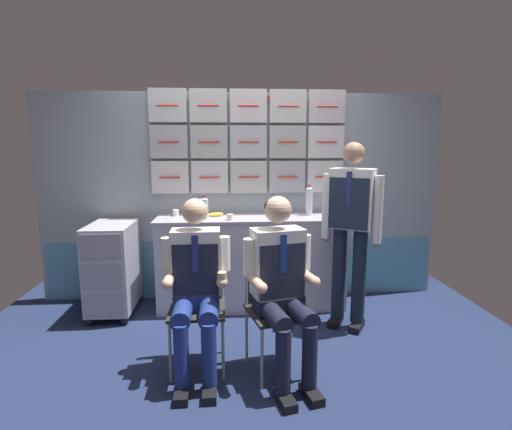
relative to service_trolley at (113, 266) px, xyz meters
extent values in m
cube|color=#1D2848|center=(1.26, -0.98, -0.49)|extent=(4.80, 4.80, 0.04)
cube|color=#96A4AC|center=(1.26, 0.40, 0.60)|extent=(4.20, 0.06, 2.15)
cube|color=#5594B1|center=(1.26, 0.37, -0.16)|extent=(4.12, 0.01, 0.62)
cube|color=silver|center=(0.53, 0.34, 0.83)|extent=(0.37, 0.06, 0.33)
cylinder|color=red|center=(0.53, 0.31, 0.83)|extent=(0.21, 0.01, 0.01)
cube|color=silver|center=(0.93, 0.34, 0.83)|extent=(0.37, 0.06, 0.33)
cylinder|color=red|center=(0.93, 0.31, 0.83)|extent=(0.21, 0.01, 0.01)
cube|color=beige|center=(1.33, 0.34, 0.83)|extent=(0.37, 0.06, 0.33)
cylinder|color=red|center=(1.33, 0.31, 0.83)|extent=(0.21, 0.01, 0.01)
cube|color=#A9ADB4|center=(1.73, 0.34, 0.83)|extent=(0.37, 0.06, 0.33)
cylinder|color=red|center=(1.73, 0.31, 0.83)|extent=(0.21, 0.01, 0.01)
cube|color=silver|center=(2.13, 0.34, 0.83)|extent=(0.37, 0.06, 0.33)
cylinder|color=red|center=(2.13, 0.31, 0.83)|extent=(0.21, 0.01, 0.01)
cube|color=#AFB0B3|center=(0.53, 0.34, 1.18)|extent=(0.37, 0.06, 0.33)
cylinder|color=red|center=(0.53, 0.31, 1.18)|extent=(0.21, 0.01, 0.01)
cube|color=#ACB1AF|center=(0.93, 0.34, 1.18)|extent=(0.37, 0.06, 0.33)
cylinder|color=red|center=(0.93, 0.31, 1.18)|extent=(0.21, 0.01, 0.01)
cube|color=#B7B9C3|center=(1.33, 0.34, 1.18)|extent=(0.37, 0.06, 0.33)
cylinder|color=red|center=(1.33, 0.31, 1.18)|extent=(0.21, 0.01, 0.01)
cube|color=#AEB1B0|center=(1.73, 0.34, 1.18)|extent=(0.37, 0.06, 0.33)
cylinder|color=red|center=(1.73, 0.31, 1.18)|extent=(0.21, 0.01, 0.01)
cube|color=silver|center=(2.13, 0.34, 1.18)|extent=(0.37, 0.06, 0.33)
cylinder|color=red|center=(2.13, 0.31, 1.18)|extent=(0.21, 0.01, 0.01)
cube|color=silver|center=(0.53, 0.34, 1.54)|extent=(0.37, 0.06, 0.33)
cylinder|color=red|center=(0.53, 0.31, 1.54)|extent=(0.21, 0.01, 0.01)
cube|color=silver|center=(0.93, 0.34, 1.54)|extent=(0.37, 0.06, 0.33)
cylinder|color=red|center=(0.93, 0.31, 1.54)|extent=(0.21, 0.01, 0.01)
cube|color=silver|center=(1.33, 0.34, 1.54)|extent=(0.37, 0.06, 0.33)
cylinder|color=red|center=(1.33, 0.31, 1.54)|extent=(0.21, 0.01, 0.01)
cube|color=silver|center=(1.73, 0.34, 1.54)|extent=(0.37, 0.06, 0.33)
cylinder|color=red|center=(1.73, 0.31, 1.54)|extent=(0.21, 0.01, 0.01)
cube|color=silver|center=(2.13, 0.34, 1.54)|extent=(0.37, 0.06, 0.33)
cylinder|color=red|center=(2.13, 0.31, 1.54)|extent=(0.21, 0.01, 0.01)
cube|color=red|center=(1.44, 0.36, 1.62)|extent=(0.20, 0.02, 0.05)
cube|color=#BBB6C3|center=(1.34, 0.11, -0.03)|extent=(1.84, 0.52, 0.89)
cube|color=#ACA6B3|center=(1.34, 0.11, 0.43)|extent=(1.88, 0.53, 0.03)
sphere|color=black|center=(-0.15, -0.27, -0.44)|extent=(0.07, 0.07, 0.07)
sphere|color=black|center=(0.16, -0.27, -0.44)|extent=(0.07, 0.07, 0.07)
sphere|color=black|center=(-0.15, 0.28, -0.44)|extent=(0.07, 0.07, 0.07)
sphere|color=black|center=(0.16, 0.28, -0.44)|extent=(0.07, 0.07, 0.07)
cube|color=#AEAEBB|center=(0.00, 0.00, 0.00)|extent=(0.40, 0.64, 0.81)
cube|color=#9A9AA7|center=(0.00, -0.32, -0.27)|extent=(0.35, 0.01, 0.22)
cube|color=#9A9AA7|center=(0.00, -0.32, 0.00)|extent=(0.35, 0.01, 0.22)
cube|color=#9A9AA7|center=(0.00, -0.32, 0.27)|extent=(0.35, 0.01, 0.22)
cylinder|color=#28282D|center=(0.00, -0.30, 0.39)|extent=(0.32, 0.02, 0.02)
cylinder|color=#A8AAAF|center=(0.71, -1.21, -0.26)|extent=(0.02, 0.02, 0.43)
cylinder|color=#A8AAAF|center=(1.07, -1.20, -0.26)|extent=(0.02, 0.02, 0.43)
cylinder|color=#A8AAAF|center=(0.70, -0.85, -0.26)|extent=(0.02, 0.02, 0.43)
cylinder|color=#A8AAAF|center=(1.06, -0.84, -0.26)|extent=(0.02, 0.02, 0.43)
cube|color=#292924|center=(0.89, -1.02, -0.03)|extent=(0.41, 0.41, 0.02)
cube|color=#292924|center=(0.88, -0.83, 0.18)|extent=(0.37, 0.04, 0.40)
cylinder|color=#A8AAAF|center=(0.70, -0.85, 0.18)|extent=(0.02, 0.02, 0.40)
cylinder|color=#A8AAAF|center=(1.06, -0.84, 0.18)|extent=(0.02, 0.02, 0.40)
cube|color=black|center=(0.81, -1.39, -0.44)|extent=(0.10, 0.22, 0.06)
cube|color=black|center=(0.99, -1.39, -0.44)|extent=(0.10, 0.22, 0.06)
cylinder|color=navy|center=(0.81, -1.35, -0.20)|extent=(0.10, 0.10, 0.43)
cylinder|color=navy|center=(0.98, -1.35, -0.20)|extent=(0.10, 0.10, 0.43)
cylinder|color=navy|center=(0.80, -1.19, 0.03)|extent=(0.14, 0.36, 0.13)
cylinder|color=navy|center=(0.98, -1.18, 0.03)|extent=(0.14, 0.36, 0.13)
cube|color=navy|center=(0.89, -1.02, 0.04)|extent=(0.33, 0.21, 0.12)
cube|color=white|center=(0.89, -1.00, 0.33)|extent=(0.35, 0.20, 0.46)
cube|color=#1A1F33|center=(0.89, -1.10, 0.29)|extent=(0.31, 0.02, 0.36)
cube|color=navy|center=(0.89, -1.11, 0.41)|extent=(0.04, 0.01, 0.26)
cylinder|color=white|center=(0.69, -1.01, 0.38)|extent=(0.08, 0.08, 0.25)
cylinder|color=#E1B28D|center=(0.71, -1.11, 0.23)|extent=(0.07, 0.23, 0.07)
sphere|color=#E1B28D|center=(0.71, -1.21, 0.23)|extent=(0.08, 0.08, 0.08)
cylinder|color=white|center=(1.09, -1.00, 0.38)|extent=(0.08, 0.08, 0.25)
cylinder|color=#E1B28D|center=(1.07, -1.10, 0.23)|extent=(0.07, 0.23, 0.07)
sphere|color=#E1B28D|center=(1.07, -1.20, 0.23)|extent=(0.08, 0.08, 0.08)
cylinder|color=tan|center=(1.07, -1.20, 0.27)|extent=(0.06, 0.06, 0.06)
sphere|color=#E1B28D|center=(0.89, -1.00, 0.69)|extent=(0.18, 0.18, 0.18)
ellipsoid|color=gray|center=(0.89, -0.99, 0.70)|extent=(0.18, 0.17, 0.13)
cylinder|color=#A8AAAF|center=(1.33, -1.33, -0.26)|extent=(0.02, 0.02, 0.43)
cylinder|color=#A8AAAF|center=(1.68, -1.24, -0.26)|extent=(0.02, 0.02, 0.43)
cylinder|color=#A8AAAF|center=(1.25, -0.98, -0.26)|extent=(0.02, 0.02, 0.43)
cylinder|color=#A8AAAF|center=(1.60, -0.89, -0.26)|extent=(0.02, 0.02, 0.43)
cube|color=#292924|center=(1.46, -1.11, -0.03)|extent=(0.48, 0.48, 0.02)
cube|color=#292924|center=(1.42, -0.93, 0.18)|extent=(0.36, 0.12, 0.40)
cylinder|color=#A8AAAF|center=(1.25, -0.98, 0.18)|extent=(0.02, 0.02, 0.40)
cylinder|color=#A8AAAF|center=(1.60, -0.89, 0.18)|extent=(0.02, 0.02, 0.40)
cube|color=black|center=(1.46, -1.50, -0.44)|extent=(0.14, 0.24, 0.06)
cube|color=black|center=(1.64, -1.45, -0.44)|extent=(0.14, 0.24, 0.06)
cylinder|color=black|center=(1.45, -1.46, -0.20)|extent=(0.10, 0.10, 0.43)
cylinder|color=black|center=(1.63, -1.42, -0.20)|extent=(0.10, 0.10, 0.43)
cylinder|color=black|center=(1.41, -1.30, 0.03)|extent=(0.22, 0.39, 0.13)
cylinder|color=black|center=(1.59, -1.25, 0.03)|extent=(0.22, 0.39, 0.13)
cube|color=black|center=(1.46, -1.11, 0.04)|extent=(0.37, 0.27, 0.12)
cube|color=white|center=(1.46, -1.09, 0.34)|extent=(0.39, 0.28, 0.47)
cube|color=#212738|center=(1.48, -1.19, 0.30)|extent=(0.32, 0.09, 0.38)
cube|color=navy|center=(1.48, -1.20, 0.42)|extent=(0.04, 0.02, 0.26)
cylinder|color=white|center=(1.26, -1.14, 0.39)|extent=(0.08, 0.08, 0.26)
cylinder|color=#DBAF8F|center=(1.30, -1.24, 0.24)|extent=(0.12, 0.25, 0.07)
sphere|color=#DBAF8F|center=(1.33, -1.34, 0.24)|extent=(0.08, 0.08, 0.08)
cylinder|color=white|center=(1.66, -1.04, 0.39)|extent=(0.08, 0.08, 0.26)
cylinder|color=#DBAF8F|center=(1.67, -1.15, 0.24)|extent=(0.12, 0.25, 0.07)
sphere|color=#DBAF8F|center=(1.69, -1.25, 0.24)|extent=(0.08, 0.08, 0.08)
sphere|color=#DBAF8F|center=(1.46, -1.09, 0.71)|extent=(0.19, 0.19, 0.19)
ellipsoid|color=black|center=(1.46, -1.08, 0.72)|extent=(0.22, 0.21, 0.13)
cube|color=black|center=(2.08, -0.41, -0.44)|extent=(0.20, 0.25, 0.06)
cube|color=black|center=(2.25, -0.51, -0.44)|extent=(0.20, 0.25, 0.06)
cylinder|color=black|center=(2.10, -0.38, 0.01)|extent=(0.12, 0.12, 0.85)
cylinder|color=black|center=(2.26, -0.48, 0.01)|extent=(0.12, 0.12, 0.85)
cube|color=white|center=(2.18, -0.43, 0.69)|extent=(0.42, 0.37, 0.52)
cube|color=#1B273B|center=(2.12, -0.53, 0.66)|extent=(0.29, 0.19, 0.44)
cube|color=navy|center=(2.12, -0.53, 0.78)|extent=(0.04, 0.03, 0.29)
cylinder|color=white|center=(1.99, -0.32, 0.61)|extent=(0.08, 0.08, 0.58)
sphere|color=#9F7862|center=(1.99, -0.32, 0.32)|extent=(0.08, 0.08, 0.08)
cylinder|color=white|center=(2.37, -0.55, 0.61)|extent=(0.08, 0.08, 0.58)
sphere|color=#9F7862|center=(2.37, -0.55, 0.32)|extent=(0.08, 0.08, 0.08)
sphere|color=#9F7862|center=(2.18, -0.43, 1.08)|extent=(0.18, 0.18, 0.18)
ellipsoid|color=gray|center=(2.19, -0.42, 1.10)|extent=(0.24, 0.23, 0.13)
cylinder|color=silver|center=(0.88, 0.03, 0.54)|extent=(0.08, 0.08, 0.19)
cone|color=silver|center=(0.88, 0.03, 0.65)|extent=(0.08, 0.08, 0.02)
cylinder|color=red|center=(0.88, 0.03, 0.67)|extent=(0.04, 0.04, 0.02)
cylinder|color=silver|center=(1.94, 0.19, 0.58)|extent=(0.07, 0.07, 0.27)
cone|color=silver|center=(1.94, 0.19, 0.72)|extent=(0.07, 0.07, 0.02)
cylinder|color=red|center=(1.94, 0.19, 0.75)|extent=(0.03, 0.03, 0.02)
cylinder|color=white|center=(0.59, 0.22, 0.48)|extent=(0.06, 0.06, 0.06)
cylinder|color=#382114|center=(0.59, 0.22, 0.50)|extent=(0.05, 0.05, 0.01)
cylinder|color=navy|center=(1.67, 0.18, 0.48)|extent=(0.07, 0.07, 0.07)
cylinder|color=#382114|center=(1.67, 0.18, 0.50)|extent=(0.06, 0.06, 0.01)
cylinder|color=silver|center=(0.73, 0.17, 0.48)|extent=(0.06, 0.06, 0.06)
cylinder|color=#382114|center=(0.73, 0.17, 0.50)|extent=(0.05, 0.05, 0.01)
cylinder|color=white|center=(1.13, -0.05, 0.47)|extent=(0.06, 0.06, 0.06)
cylinder|color=#382114|center=(1.13, -0.05, 0.50)|extent=(0.05, 0.05, 0.01)
ellipsoid|color=yellow|center=(0.99, 0.16, 0.46)|extent=(0.17, 0.10, 0.04)
cylinder|color=#4C3819|center=(1.07, 0.20, 0.47)|extent=(0.01, 0.01, 0.02)
camera|label=1|loc=(1.13, -3.72, 1.12)|focal=27.53mm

